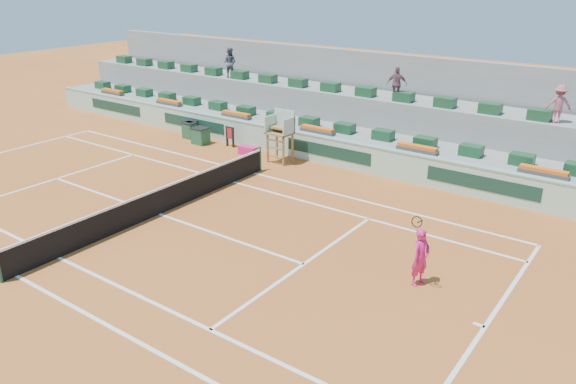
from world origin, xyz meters
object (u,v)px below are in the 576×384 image
(player_bag, at_px, (248,151))
(drink_cooler_a, at_px, (200,136))
(umpire_chair, at_px, (281,129))
(tennis_player, at_px, (421,257))

(player_bag, xyz_separation_m, drink_cooler_a, (-3.16, 0.01, 0.21))
(umpire_chair, relative_size, tennis_player, 1.05)
(player_bag, height_order, tennis_player, tennis_player)
(drink_cooler_a, bearing_deg, player_bag, -0.23)
(player_bag, distance_m, drink_cooler_a, 3.17)
(umpire_chair, distance_m, tennis_player, 11.68)
(drink_cooler_a, distance_m, tennis_player, 16.06)
(player_bag, height_order, umpire_chair, umpire_chair)
(player_bag, xyz_separation_m, umpire_chair, (1.90, 0.12, 1.33))
(umpire_chair, distance_m, drink_cooler_a, 5.18)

